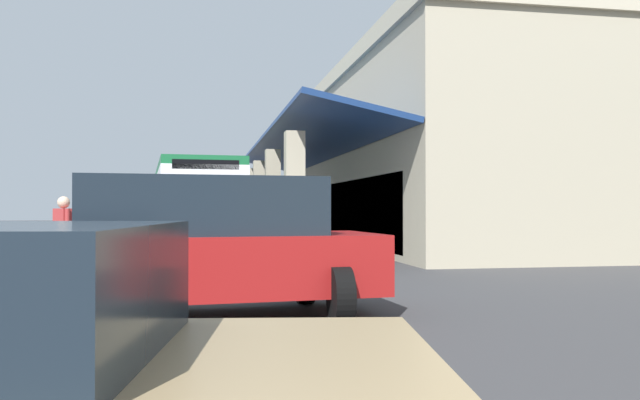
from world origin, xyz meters
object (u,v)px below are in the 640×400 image
object	(u,v)px
transit_bus	(192,200)
parked_suv_red	(207,245)
pedestrian	(63,236)
potted_palm	(277,225)

from	to	relation	value
transit_bus	parked_suv_red	distance (m)	15.37
transit_bus	pedestrian	distance (m)	11.56
parked_suv_red	pedestrian	bearing A→B (deg)	-145.94
potted_palm	parked_suv_red	bearing A→B (deg)	-8.72
parked_suv_red	potted_palm	size ratio (longest dim) A/B	1.57
transit_bus	potted_palm	distance (m)	10.99
pedestrian	potted_palm	bearing A→B (deg)	162.77
potted_palm	pedestrian	bearing A→B (deg)	-17.23
transit_bus	potted_palm	xyz separation A→B (m)	(-10.03, 4.32, -1.22)
pedestrian	potted_palm	world-z (taller)	potted_palm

